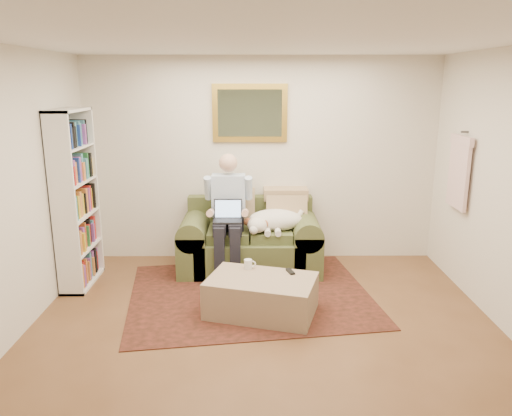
{
  "coord_description": "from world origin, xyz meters",
  "views": [
    {
      "loc": [
        -0.1,
        -3.86,
        2.28
      ],
      "look_at": [
        -0.07,
        1.39,
        0.95
      ],
      "focal_mm": 35.0,
      "sensor_mm": 36.0,
      "label": 1
    }
  ],
  "objects_px": {
    "sofa": "(250,246)",
    "sleeping_dog": "(275,220)",
    "laptop": "(228,215)",
    "coffee_mug": "(248,264)",
    "seated_man": "(228,216)",
    "ottoman": "(262,296)",
    "bookshelf": "(75,199)"
  },
  "relations": [
    {
      "from": "laptop",
      "to": "sleeping_dog",
      "type": "distance_m",
      "value": 0.59
    },
    {
      "from": "seated_man",
      "to": "sleeping_dog",
      "type": "xyz_separation_m",
      "value": [
        0.57,
        0.07,
        -0.07
      ]
    },
    {
      "from": "sofa",
      "to": "bookshelf",
      "type": "distance_m",
      "value": 2.12
    },
    {
      "from": "laptop",
      "to": "seated_man",
      "type": "bearing_deg",
      "value": 90.0
    },
    {
      "from": "ottoman",
      "to": "coffee_mug",
      "type": "distance_m",
      "value": 0.38
    },
    {
      "from": "seated_man",
      "to": "ottoman",
      "type": "distance_m",
      "value": 1.27
    },
    {
      "from": "sofa",
      "to": "bookshelf",
      "type": "xyz_separation_m",
      "value": [
        -1.96,
        -0.43,
        0.7
      ]
    },
    {
      "from": "bookshelf",
      "to": "laptop",
      "type": "bearing_deg",
      "value": 6.9
    },
    {
      "from": "laptop",
      "to": "sleeping_dog",
      "type": "relative_size",
      "value": 0.47
    },
    {
      "from": "coffee_mug",
      "to": "sleeping_dog",
      "type": "bearing_deg",
      "value": 70.32
    },
    {
      "from": "ottoman",
      "to": "bookshelf",
      "type": "bearing_deg",
      "value": 158.49
    },
    {
      "from": "sofa",
      "to": "coffee_mug",
      "type": "xyz_separation_m",
      "value": [
        -0.01,
        -0.99,
        0.13
      ]
    },
    {
      "from": "seated_man",
      "to": "sleeping_dog",
      "type": "relative_size",
      "value": 2.04
    },
    {
      "from": "seated_man",
      "to": "laptop",
      "type": "bearing_deg",
      "value": -90.0
    },
    {
      "from": "sofa",
      "to": "laptop",
      "type": "height_order",
      "value": "laptop"
    },
    {
      "from": "ottoman",
      "to": "bookshelf",
      "type": "xyz_separation_m",
      "value": [
        -2.08,
        0.82,
        0.81
      ]
    },
    {
      "from": "sofa",
      "to": "laptop",
      "type": "distance_m",
      "value": 0.58
    },
    {
      "from": "bookshelf",
      "to": "sleeping_dog",
      "type": "bearing_deg",
      "value": 8.61
    },
    {
      "from": "laptop",
      "to": "bookshelf",
      "type": "bearing_deg",
      "value": -173.1
    },
    {
      "from": "ottoman",
      "to": "coffee_mug",
      "type": "bearing_deg",
      "value": 117.53
    },
    {
      "from": "laptop",
      "to": "coffee_mug",
      "type": "distance_m",
      "value": 0.87
    },
    {
      "from": "coffee_mug",
      "to": "seated_man",
      "type": "bearing_deg",
      "value": 106.42
    },
    {
      "from": "laptop",
      "to": "ottoman",
      "type": "bearing_deg",
      "value": -69.61
    },
    {
      "from": "sofa",
      "to": "sleeping_dog",
      "type": "bearing_deg",
      "value": -15.74
    },
    {
      "from": "laptop",
      "to": "coffee_mug",
      "type": "relative_size",
      "value": 3.34
    },
    {
      "from": "laptop",
      "to": "coffee_mug",
      "type": "height_order",
      "value": "laptop"
    },
    {
      "from": "sofa",
      "to": "coffee_mug",
      "type": "distance_m",
      "value": 1.0
    },
    {
      "from": "ottoman",
      "to": "coffee_mug",
      "type": "xyz_separation_m",
      "value": [
        -0.14,
        0.26,
        0.24
      ]
    },
    {
      "from": "sofa",
      "to": "seated_man",
      "type": "height_order",
      "value": "seated_man"
    },
    {
      "from": "laptop",
      "to": "bookshelf",
      "type": "height_order",
      "value": "bookshelf"
    },
    {
      "from": "seated_man",
      "to": "bookshelf",
      "type": "height_order",
      "value": "bookshelf"
    },
    {
      "from": "ottoman",
      "to": "laptop",
      "type": "bearing_deg",
      "value": 110.39
    }
  ]
}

